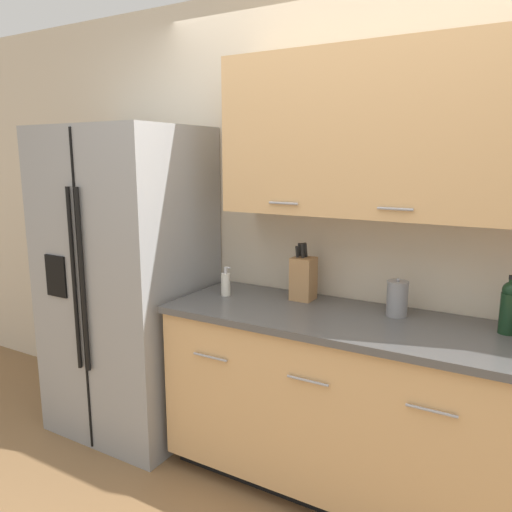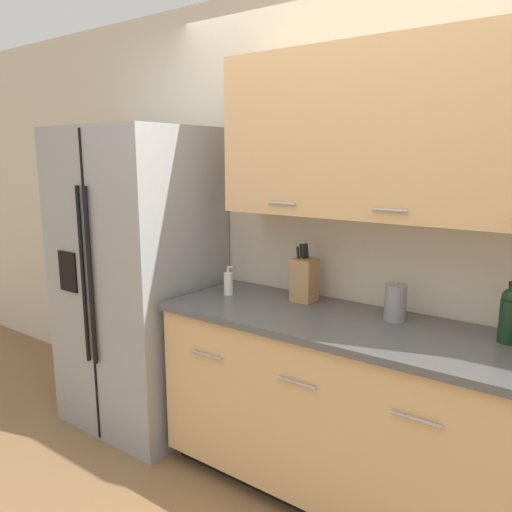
{
  "view_description": "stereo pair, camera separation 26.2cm",
  "coord_description": "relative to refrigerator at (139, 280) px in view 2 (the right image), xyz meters",
  "views": [
    {
      "loc": [
        0.81,
        -1.51,
        1.69
      ],
      "look_at": [
        -0.49,
        0.71,
        1.18
      ],
      "focal_mm": 35.0,
      "sensor_mm": 36.0,
      "label": 1
    },
    {
      "loc": [
        1.03,
        -1.37,
        1.69
      ],
      "look_at": [
        -0.49,
        0.71,
        1.18
      ],
      "focal_mm": 35.0,
      "sensor_mm": 36.0,
      "label": 2
    }
  ],
  "objects": [
    {
      "name": "counter_unit",
      "position": [
        1.6,
        0.05,
        -0.46
      ],
      "size": [
        2.24,
        0.64,
        0.93
      ],
      "color": "black",
      "rests_on": "ground_plane"
    },
    {
      "name": "steel_canister",
      "position": [
        1.59,
        0.19,
        0.09
      ],
      "size": [
        0.1,
        0.1,
        0.19
      ],
      "color": "gray",
      "rests_on": "counter_unit"
    },
    {
      "name": "refrigerator",
      "position": [
        0.0,
        0.0,
        0.0
      ],
      "size": [
        0.89,
        0.75,
        1.87
      ],
      "color": "gray",
      "rests_on": "ground_plane"
    },
    {
      "name": "wine_bottle",
      "position": [
        2.08,
        0.18,
        0.12
      ],
      "size": [
        0.08,
        0.08,
        0.26
      ],
      "color": "black",
      "rests_on": "counter_unit"
    },
    {
      "name": "knife_block",
      "position": [
        1.08,
        0.22,
        0.12
      ],
      "size": [
        0.12,
        0.12,
        0.31
      ],
      "color": "#A87A4C",
      "rests_on": "counter_unit"
    },
    {
      "name": "soap_dispenser",
      "position": [
        0.67,
        0.07,
        0.06
      ],
      "size": [
        0.06,
        0.05,
        0.17
      ],
      "color": "silver",
      "rests_on": "counter_unit"
    },
    {
      "name": "wall_back",
      "position": [
        1.43,
        0.35,
        0.5
      ],
      "size": [
        10.0,
        0.39,
        2.6
      ],
      "color": "beige",
      "rests_on": "ground_plane"
    }
  ]
}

